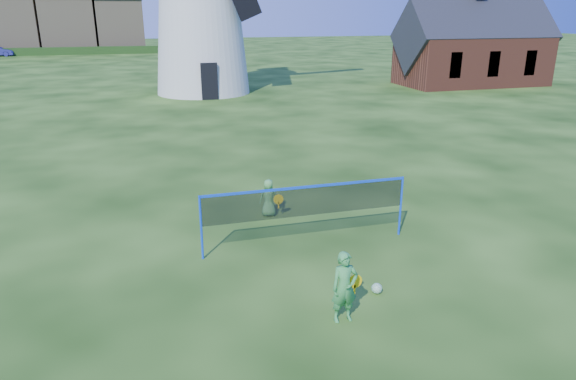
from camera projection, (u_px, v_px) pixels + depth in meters
The scene contains 6 objects.
ground at pixel (286, 259), 11.89m from camera, with size 220.00×220.00×0.00m, color black.
chapel at pixel (473, 49), 39.67m from camera, with size 11.45×5.55×9.68m.
badminton_net at pixel (306, 202), 12.17m from camera, with size 5.05×0.05×1.55m.
player_girl at pixel (345, 287), 9.30m from camera, with size 0.67×0.36×1.37m.
player_boy at pixel (269, 198), 14.25m from camera, with size 0.65×0.45×1.05m.
play_ball at pixel (377, 288), 10.40m from camera, with size 0.22×0.22×0.22m, color green.
Camera 1 is at (-2.91, -10.31, 5.39)m, focal length 32.11 mm.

